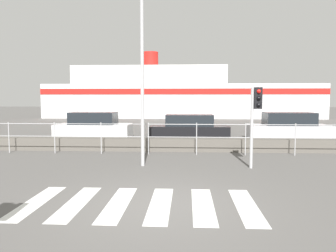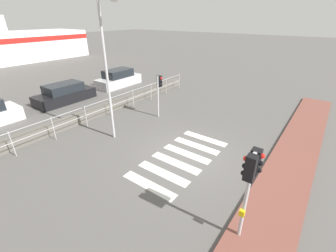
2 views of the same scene
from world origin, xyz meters
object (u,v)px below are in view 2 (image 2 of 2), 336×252
(traffic_light_near, at_px, (251,174))
(parked_car_black, at_px, (65,94))
(streetlamp, at_px, (108,59))
(traffic_light_far, at_px, (159,87))
(parked_car_silver, at_px, (119,79))

(traffic_light_near, xyz_separation_m, parked_car_black, (3.55, 14.70, -1.69))
(streetlamp, xyz_separation_m, parked_car_black, (1.61, 7.40, -3.46))
(traffic_light_far, bearing_deg, traffic_light_near, -127.31)
(traffic_light_far, distance_m, streetlamp, 4.22)
(traffic_light_near, distance_m, parked_car_black, 15.22)
(traffic_light_near, height_order, parked_car_black, traffic_light_near)
(traffic_light_near, xyz_separation_m, traffic_light_far, (5.58, 7.32, -0.37))
(traffic_light_near, relative_size, streetlamp, 0.44)
(traffic_light_far, bearing_deg, parked_car_black, 105.39)
(traffic_light_near, height_order, streetlamp, streetlamp)
(parked_car_black, height_order, parked_car_silver, parked_car_silver)
(traffic_light_far, relative_size, streetlamp, 0.39)
(traffic_light_far, xyz_separation_m, parked_car_silver, (3.30, 7.38, -1.27))
(streetlamp, xyz_separation_m, parked_car_silver, (6.93, 7.40, -3.41))
(parked_car_black, bearing_deg, streetlamp, -102.25)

